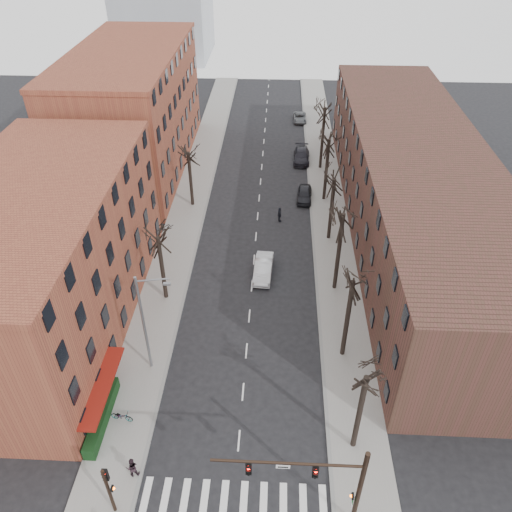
# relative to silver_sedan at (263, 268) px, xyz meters

# --- Properties ---
(ground) EXTENTS (160.00, 160.00, 0.00)m
(ground) POSITION_rel_silver_sedan_xyz_m (-1.00, -21.71, -0.77)
(ground) COLOR black
(ground) RESTS_ON ground
(sidewalk_left) EXTENTS (4.00, 90.00, 0.15)m
(sidewalk_left) POSITION_rel_silver_sedan_xyz_m (-9.00, 13.29, -0.69)
(sidewalk_left) COLOR gray
(sidewalk_left) RESTS_ON ground
(sidewalk_right) EXTENTS (4.00, 90.00, 0.15)m
(sidewalk_right) POSITION_rel_silver_sedan_xyz_m (7.00, 13.29, -0.69)
(sidewalk_right) COLOR gray
(sidewalk_right) RESTS_ON ground
(building_left_near) EXTENTS (12.00, 26.00, 12.00)m
(building_left_near) POSITION_rel_silver_sedan_xyz_m (-17.00, -6.71, 5.23)
(building_left_near) COLOR brown
(building_left_near) RESTS_ON ground
(building_left_far) EXTENTS (12.00, 28.00, 14.00)m
(building_left_far) POSITION_rel_silver_sedan_xyz_m (-17.00, 22.29, 6.23)
(building_left_far) COLOR brown
(building_left_far) RESTS_ON ground
(building_right) EXTENTS (12.00, 50.00, 10.00)m
(building_right) POSITION_rel_silver_sedan_xyz_m (15.00, 8.29, 4.23)
(building_right) COLOR #492822
(building_right) RESTS_ON ground
(awning_left) EXTENTS (1.20, 7.00, 0.15)m
(awning_left) POSITION_rel_silver_sedan_xyz_m (-10.40, -15.71, -0.77)
(awning_left) COLOR maroon
(awning_left) RESTS_ON ground
(hedge) EXTENTS (0.80, 6.00, 1.00)m
(hedge) POSITION_rel_silver_sedan_xyz_m (-10.50, -16.71, -0.12)
(hedge) COLOR #113314
(hedge) RESTS_ON sidewalk_left
(tree_right_a) EXTENTS (5.20, 5.20, 10.00)m
(tree_right_a) POSITION_rel_silver_sedan_xyz_m (6.60, -17.71, -0.77)
(tree_right_a) COLOR black
(tree_right_a) RESTS_ON ground
(tree_right_b) EXTENTS (5.20, 5.20, 10.80)m
(tree_right_b) POSITION_rel_silver_sedan_xyz_m (6.60, -9.71, -0.77)
(tree_right_b) COLOR black
(tree_right_b) RESTS_ON ground
(tree_right_c) EXTENTS (5.20, 5.20, 11.60)m
(tree_right_c) POSITION_rel_silver_sedan_xyz_m (6.60, -1.71, -0.77)
(tree_right_c) COLOR black
(tree_right_c) RESTS_ON ground
(tree_right_d) EXTENTS (5.20, 5.20, 10.00)m
(tree_right_d) POSITION_rel_silver_sedan_xyz_m (6.60, 6.29, -0.77)
(tree_right_d) COLOR black
(tree_right_d) RESTS_ON ground
(tree_right_e) EXTENTS (5.20, 5.20, 10.80)m
(tree_right_e) POSITION_rel_silver_sedan_xyz_m (6.60, 14.29, -0.77)
(tree_right_e) COLOR black
(tree_right_e) RESTS_ON ground
(tree_right_f) EXTENTS (5.20, 5.20, 11.60)m
(tree_right_f) POSITION_rel_silver_sedan_xyz_m (6.60, 22.29, -0.77)
(tree_right_f) COLOR black
(tree_right_f) RESTS_ON ground
(tree_left_a) EXTENTS (5.20, 5.20, 9.50)m
(tree_left_a) POSITION_rel_silver_sedan_xyz_m (-8.60, -3.71, -0.77)
(tree_left_a) COLOR black
(tree_left_a) RESTS_ON ground
(tree_left_b) EXTENTS (5.20, 5.20, 9.50)m
(tree_left_b) POSITION_rel_silver_sedan_xyz_m (-8.60, 12.29, -0.77)
(tree_left_b) COLOR black
(tree_left_b) RESTS_ON ground
(signal_mast_arm) EXTENTS (8.14, 0.30, 7.20)m
(signal_mast_arm) POSITION_rel_silver_sedan_xyz_m (4.45, -22.71, 3.63)
(signal_mast_arm) COLOR black
(signal_mast_arm) RESTS_ON ground
(signal_pole_left) EXTENTS (0.47, 0.44, 4.40)m
(signal_pole_left) POSITION_rel_silver_sedan_xyz_m (-7.99, -22.66, 1.84)
(signal_pole_left) COLOR black
(signal_pole_left) RESTS_ON ground
(streetlight) EXTENTS (2.45, 0.22, 9.03)m
(streetlight) POSITION_rel_silver_sedan_xyz_m (-8.03, -11.71, 4.24)
(streetlight) COLOR slate
(streetlight) RESTS_ON ground
(silver_sedan) EXTENTS (1.88, 4.74, 1.54)m
(silver_sedan) POSITION_rel_silver_sedan_xyz_m (0.00, 0.00, 0.00)
(silver_sedan) COLOR silver
(silver_sedan) RESTS_ON ground
(parked_car_near) EXTENTS (1.96, 4.27, 1.42)m
(parked_car_near) POSITION_rel_silver_sedan_xyz_m (4.30, 14.16, -0.06)
(parked_car_near) COLOR black
(parked_car_near) RESTS_ON ground
(parked_car_mid) EXTENTS (2.24, 5.19, 1.49)m
(parked_car_mid) POSITION_rel_silver_sedan_xyz_m (4.20, 24.28, -0.02)
(parked_car_mid) COLOR black
(parked_car_mid) RESTS_ON ground
(parked_car_far) EXTENTS (1.95, 4.19, 1.16)m
(parked_car_far) POSITION_rel_silver_sedan_xyz_m (4.30, 38.09, -0.19)
(parked_car_far) COLOR #5A5D61
(parked_car_far) RESTS_ON ground
(pedestrian_b) EXTENTS (0.89, 0.77, 1.56)m
(pedestrian_b) POSITION_rel_silver_sedan_xyz_m (-7.43, -20.46, 0.16)
(pedestrian_b) COLOR black
(pedestrian_b) RESTS_ON sidewalk_left
(pedestrian_crossing) EXTENTS (0.65, 1.09, 1.74)m
(pedestrian_crossing) POSITION_rel_silver_sedan_xyz_m (1.44, 9.35, 0.10)
(pedestrian_crossing) COLOR black
(pedestrian_crossing) RESTS_ON ground
(bicycle) EXTENTS (1.67, 0.81, 0.84)m
(bicycle) POSITION_rel_silver_sedan_xyz_m (-9.17, -16.58, -0.20)
(bicycle) COLOR gray
(bicycle) RESTS_ON sidewalk_left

